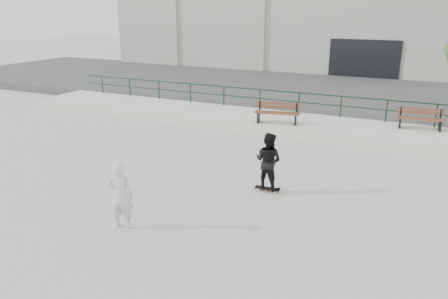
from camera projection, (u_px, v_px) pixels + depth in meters
The scene contains 10 objects.
ground at pixel (219, 220), 11.63m from camera, with size 120.00×120.00×0.00m, color beige.
ledge at pixel (311, 127), 19.70m from camera, with size 30.00×3.00×0.50m, color silver.
parking_strip at pixel (347, 95), 26.99m from camera, with size 60.00×14.00×0.50m, color #3D3D3D.
railing at pixel (320, 100), 20.51m from camera, with size 28.00×0.06×1.03m.
commercial_building at pixel (382, 17), 37.66m from camera, with size 44.20×16.33×8.00m.
bench_left at pixel (277, 113), 19.25m from camera, with size 2.04×0.96×0.91m.
bench_right at pixel (420, 119), 18.34m from camera, with size 1.92×0.75×0.86m.
skateboard at pixel (267, 189), 13.44m from camera, with size 0.79×0.25×0.09m.
standing_skater at pixel (268, 161), 13.16m from camera, with size 0.86×0.67×1.77m, color black.
seated_skater at pixel (121, 195), 10.97m from camera, with size 0.65×0.42×1.78m, color silver.
Camera 1 is at (4.63, -9.39, 5.39)m, focal length 35.00 mm.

